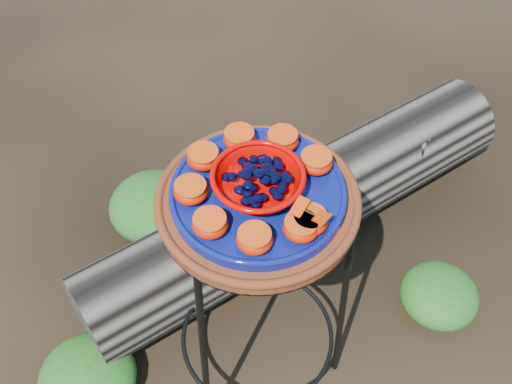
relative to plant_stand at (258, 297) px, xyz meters
name	(u,v)px	position (x,y,z in m)	size (l,w,h in m)	color
ground	(257,360)	(0.00, 0.00, -0.35)	(60.00, 60.00, 0.00)	black
plant_stand	(258,297)	(0.00, 0.00, 0.00)	(0.44, 0.44, 0.70)	black
terracotta_saucer	(258,203)	(0.00, 0.00, 0.37)	(0.40, 0.40, 0.03)	#5B250D
cobalt_plate	(258,195)	(0.00, 0.00, 0.39)	(0.35, 0.35, 0.02)	#000B48
red_bowl	(258,183)	(0.00, 0.00, 0.43)	(0.17, 0.17, 0.05)	#C70200
glass_gems	(258,171)	(0.00, 0.00, 0.47)	(0.13, 0.13, 0.02)	black
orange_half_0	(310,221)	(0.05, -0.12, 0.42)	(0.07, 0.07, 0.04)	#BD0100
orange_half_1	(316,162)	(0.13, 0.01, 0.42)	(0.07, 0.07, 0.04)	#BD0100
orange_half_2	(282,140)	(0.10, 0.09, 0.42)	(0.07, 0.07, 0.04)	#BD0100
orange_half_3	(239,139)	(0.02, 0.13, 0.42)	(0.07, 0.07, 0.04)	#BD0100
orange_half_4	(203,158)	(-0.07, 0.11, 0.42)	(0.07, 0.07, 0.04)	#BD0100
orange_half_5	(191,191)	(-0.12, 0.04, 0.42)	(0.07, 0.07, 0.04)	#BD0100
orange_half_6	(210,224)	(-0.12, -0.05, 0.42)	(0.07, 0.07, 0.04)	#BD0100
orange_half_7	(254,240)	(-0.06, -0.11, 0.42)	(0.07, 0.07, 0.04)	#BD0100
orange_half_8	(301,228)	(0.03, -0.13, 0.42)	(0.07, 0.07, 0.04)	#BD0100
butterfly	(311,212)	(0.05, -0.12, 0.45)	(0.08, 0.05, 0.01)	#DB3502
driftwood_log	(299,206)	(0.31, 0.36, -0.21)	(1.46, 0.38, 0.27)	black
foliage_left	(87,377)	(-0.45, 0.12, -0.28)	(0.27, 0.27, 0.13)	#134618
foliage_right	(440,294)	(0.57, -0.06, -0.29)	(0.24, 0.24, 0.12)	#134618
foliage_back	(154,205)	(-0.10, 0.60, -0.28)	(0.30, 0.30, 0.15)	#134618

